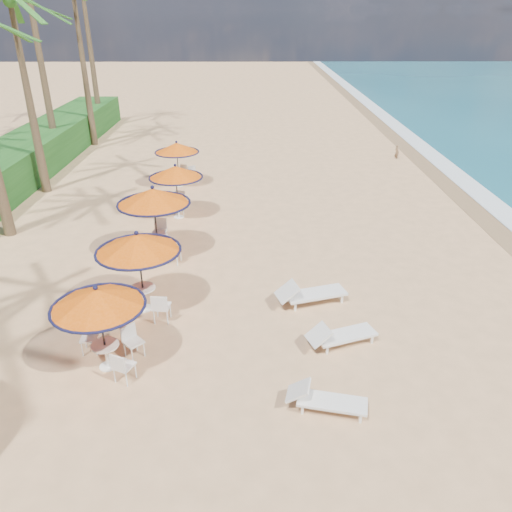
{
  "coord_description": "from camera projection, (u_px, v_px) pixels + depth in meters",
  "views": [
    {
      "loc": [
        -1.52,
        -9.43,
        7.89
      ],
      "look_at": [
        -1.42,
        4.07,
        1.2
      ],
      "focal_mm": 35.0,
      "sensor_mm": 36.0,
      "label": 1
    }
  ],
  "objects": [
    {
      "name": "ground",
      "position": [
        316.0,
        376.0,
        11.96
      ],
      "size": [
        160.0,
        160.0,
        0.0
      ],
      "primitive_type": "plane",
      "color": "tan",
      "rests_on": "ground"
    },
    {
      "name": "lounger_mid",
      "position": [
        339.0,
        335.0,
        12.93
      ],
      "size": [
        1.97,
        1.2,
        0.67
      ],
      "rotation": [
        0.0,
        0.0,
        0.35
      ],
      "color": "silver",
      "rests_on": "ground"
    },
    {
      "name": "foam_strip",
      "position": [
        509.0,
        218.0,
        20.98
      ],
      "size": [
        1.2,
        140.0,
        0.04
      ],
      "primitive_type": "cube",
      "color": "white",
      "rests_on": "ground"
    },
    {
      "name": "station_3",
      "position": [
        176.0,
        176.0,
        20.37
      ],
      "size": [
        2.22,
        2.22,
        2.31
      ],
      "color": "black",
      "rests_on": "ground"
    },
    {
      "name": "palm_4",
      "position": [
        12.0,
        14.0,
        20.69
      ],
      "size": [
        5.0,
        5.0,
        8.49
      ],
      "color": "brown",
      "rests_on": "ground"
    },
    {
      "name": "lounger_near",
      "position": [
        324.0,
        399.0,
        10.83
      ],
      "size": [
        1.83,
        0.92,
        0.63
      ],
      "rotation": [
        0.0,
        0.0,
        -0.22
      ],
      "color": "silver",
      "rests_on": "ground"
    },
    {
      "name": "person",
      "position": [
        397.0,
        152.0,
        29.12
      ],
      "size": [
        0.32,
        0.38,
        0.87
      ],
      "primitive_type": "imported",
      "rotation": [
        0.0,
        0.0,
        2.0
      ],
      "color": "olive",
      "rests_on": "ground"
    },
    {
      "name": "station_1",
      "position": [
        138.0,
        252.0,
        13.73
      ],
      "size": [
        2.39,
        2.39,
        2.5
      ],
      "color": "black",
      "rests_on": "ground"
    },
    {
      "name": "station_4",
      "position": [
        179.0,
        153.0,
        24.2
      ],
      "size": [
        2.16,
        2.16,
        2.25
      ],
      "color": "black",
      "rests_on": "ground"
    },
    {
      "name": "wetsand_band",
      "position": [
        488.0,
        218.0,
        20.98
      ],
      "size": [
        1.4,
        140.0,
        0.02
      ],
      "primitive_type": "cube",
      "color": "olive",
      "rests_on": "ground"
    },
    {
      "name": "station_0",
      "position": [
        100.0,
        308.0,
        11.55
      ],
      "size": [
        2.21,
        2.21,
        2.3
      ],
      "color": "black",
      "rests_on": "ground"
    },
    {
      "name": "lounger_far",
      "position": [
        309.0,
        293.0,
        14.75
      ],
      "size": [
        2.22,
        1.25,
        0.76
      ],
      "rotation": [
        0.0,
        0.0,
        0.29
      ],
      "color": "silver",
      "rests_on": "ground"
    },
    {
      "name": "station_2",
      "position": [
        154.0,
        205.0,
        16.94
      ],
      "size": [
        2.51,
        2.55,
        2.62
      ],
      "color": "black",
      "rests_on": "ground"
    }
  ]
}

